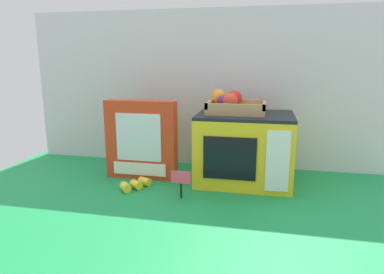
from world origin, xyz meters
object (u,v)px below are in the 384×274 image
toy_microwave (244,148)px  loose_toy_banana (136,184)px  food_groups_crate (232,104)px  price_sign (181,180)px  cookie_set_box (141,140)px

toy_microwave → loose_toy_banana: toy_microwave is taller
toy_microwave → loose_toy_banana: size_ratio=2.99×
food_groups_crate → price_sign: food_groups_crate is taller
food_groups_crate → price_sign: bearing=-121.7°
price_sign → loose_toy_banana: (-0.19, 0.05, -0.05)m
food_groups_crate → loose_toy_banana: (-0.34, -0.19, -0.29)m
food_groups_crate → loose_toy_banana: 0.49m
toy_microwave → price_sign: bearing=-132.8°
toy_microwave → cookie_set_box: cookie_set_box is taller
toy_microwave → price_sign: size_ratio=3.68×
loose_toy_banana → cookie_set_box: bearing=98.9°
toy_microwave → price_sign: 0.31m
toy_microwave → price_sign: (-0.21, -0.22, -0.07)m
toy_microwave → cookie_set_box: (-0.42, -0.04, 0.02)m
food_groups_crate → loose_toy_banana: bearing=-151.0°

